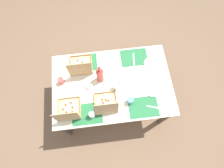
% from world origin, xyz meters
% --- Properties ---
extents(ground_plane, '(6.00, 6.00, 0.00)m').
position_xyz_m(ground_plane, '(0.00, 0.00, 0.00)').
color(ground_plane, brown).
extents(dining_table, '(1.51, 0.99, 0.72)m').
position_xyz_m(dining_table, '(0.00, 0.00, 0.62)').
color(dining_table, '#3F3328').
rests_on(dining_table, ground_plane).
extents(placemat_near_left, '(0.36, 0.26, 0.00)m').
position_xyz_m(placemat_near_left, '(-0.34, -0.34, 0.72)').
color(placemat_near_left, '#236638').
rests_on(placemat_near_left, dining_table).
extents(placemat_near_right, '(0.36, 0.26, 0.00)m').
position_xyz_m(placemat_near_right, '(0.34, -0.34, 0.72)').
color(placemat_near_right, '#236638').
rests_on(placemat_near_right, dining_table).
extents(placemat_far_left, '(0.36, 0.26, 0.00)m').
position_xyz_m(placemat_far_left, '(-0.34, 0.34, 0.72)').
color(placemat_far_left, '#236638').
rests_on(placemat_far_left, dining_table).
extents(placemat_far_right, '(0.36, 0.26, 0.00)m').
position_xyz_m(placemat_far_right, '(0.34, 0.34, 0.72)').
color(placemat_far_right, '#236638').
rests_on(placemat_far_right, dining_table).
extents(pizza_box_corner_right, '(0.27, 0.27, 0.30)m').
position_xyz_m(pizza_box_corner_right, '(0.11, 0.26, 0.77)').
color(pizza_box_corner_right, tan).
rests_on(pizza_box_corner_right, dining_table).
extents(pizza_box_corner_left, '(0.27, 0.28, 0.31)m').
position_xyz_m(pizza_box_corner_left, '(0.55, 0.29, 0.77)').
color(pizza_box_corner_left, tan).
rests_on(pizza_box_corner_left, dining_table).
extents(pizza_box_edge_far, '(0.29, 0.29, 0.32)m').
position_xyz_m(pizza_box_edge_far, '(0.37, -0.28, 0.77)').
color(pizza_box_edge_far, tan).
rests_on(pizza_box_edge_far, dining_table).
extents(plate_middle, '(0.20, 0.20, 0.03)m').
position_xyz_m(plate_middle, '(-0.55, -0.21, 0.73)').
color(plate_middle, white).
rests_on(plate_middle, dining_table).
extents(plate_near_left, '(0.21, 0.21, 0.03)m').
position_xyz_m(plate_near_left, '(-0.04, -0.19, 0.73)').
color(plate_near_left, white).
rests_on(plate_near_left, dining_table).
extents(plate_far_right, '(0.23, 0.23, 0.03)m').
position_xyz_m(plate_far_right, '(-0.50, 0.12, 0.73)').
color(plate_far_right, white).
rests_on(plate_far_right, dining_table).
extents(soda_bottle, '(0.09, 0.09, 0.32)m').
position_xyz_m(soda_bottle, '(0.14, -0.08, 0.86)').
color(soda_bottle, '#B2382D').
rests_on(soda_bottle, dining_table).
extents(cup_clear_left, '(0.07, 0.07, 0.10)m').
position_xyz_m(cup_clear_left, '(-0.04, 0.06, 0.78)').
color(cup_clear_left, silver).
rests_on(cup_clear_left, dining_table).
extents(cup_clear_right, '(0.08, 0.08, 0.10)m').
position_xyz_m(cup_clear_right, '(-0.19, 0.26, 0.77)').
color(cup_clear_right, teal).
rests_on(cup_clear_right, dining_table).
extents(cup_dark, '(0.07, 0.07, 0.10)m').
position_xyz_m(cup_dark, '(0.28, 0.37, 0.77)').
color(cup_dark, silver).
rests_on(cup_dark, dining_table).
extents(cup_red, '(0.07, 0.07, 0.10)m').
position_xyz_m(cup_red, '(0.63, -0.10, 0.77)').
color(cup_red, '#BF4742').
rests_on(cup_red, dining_table).
extents(condiment_bowl, '(0.10, 0.10, 0.04)m').
position_xyz_m(condiment_bowl, '(0.29, -0.01, 0.74)').
color(condiment_bowl, white).
rests_on(condiment_bowl, dining_table).
extents(knife_by_far_left, '(0.04, 0.21, 0.00)m').
position_xyz_m(knife_by_far_left, '(-0.33, -0.31, 0.73)').
color(knife_by_far_left, '#B7B7BC').
rests_on(knife_by_far_left, dining_table).
extents(fork_by_near_right, '(0.19, 0.07, 0.00)m').
position_xyz_m(fork_by_near_right, '(-0.47, 0.36, 0.73)').
color(fork_by_near_right, '#B7B7BC').
rests_on(fork_by_near_right, dining_table).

